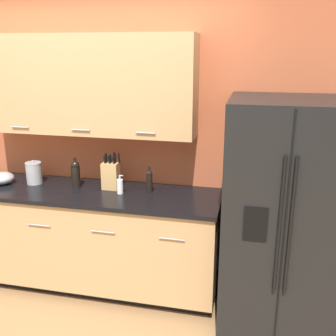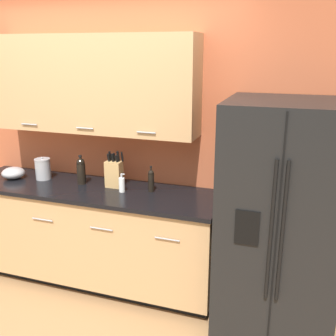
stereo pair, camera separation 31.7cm
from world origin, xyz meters
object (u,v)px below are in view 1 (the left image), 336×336
object	(u,v)px
refrigerator	(281,215)
steel_canister	(34,173)
wine_bottle	(76,173)
soap_dispenser	(120,186)
oil_bottle	(150,181)
mixing_bowl	(2,178)
knife_block	(111,175)

from	to	relation	value
refrigerator	steel_canister	distance (m)	2.17
wine_bottle	steel_canister	size ratio (longest dim) A/B	1.26
soap_dispenser	steel_canister	size ratio (longest dim) A/B	0.78
oil_bottle	steel_canister	distance (m)	1.08
refrigerator	wine_bottle	size ratio (longest dim) A/B	6.61
steel_canister	mixing_bowl	bearing A→B (deg)	-164.66
refrigerator	soap_dispenser	bearing A→B (deg)	176.78
oil_bottle	steel_canister	bearing A→B (deg)	-179.74
wine_bottle	steel_canister	world-z (taller)	wine_bottle
steel_canister	knife_block	bearing A→B (deg)	0.95
soap_dispenser	steel_canister	world-z (taller)	steel_canister
wine_bottle	mixing_bowl	size ratio (longest dim) A/B	1.27
steel_canister	mixing_bowl	xyz separation A→B (m)	(-0.28, -0.08, -0.05)
refrigerator	knife_block	world-z (taller)	refrigerator
mixing_bowl	soap_dispenser	bearing A→B (deg)	-0.26
knife_block	soap_dispenser	world-z (taller)	knife_block
oil_bottle	refrigerator	bearing A→B (deg)	-8.46
wine_bottle	soap_dispenser	world-z (taller)	wine_bottle
mixing_bowl	wine_bottle	bearing A→B (deg)	5.88
knife_block	steel_canister	size ratio (longest dim) A/B	1.54
wine_bottle	soap_dispenser	size ratio (longest dim) A/B	1.62
refrigerator	steel_canister	xyz separation A→B (m)	(-2.16, 0.16, 0.14)
knife_block	soap_dispenser	distance (m)	0.16
soap_dispenser	steel_canister	xyz separation A→B (m)	(-0.85, 0.08, 0.03)
knife_block	mixing_bowl	distance (m)	1.02
refrigerator	oil_bottle	bearing A→B (deg)	171.54
wine_bottle	steel_canister	bearing A→B (deg)	179.24
wine_bottle	steel_canister	xyz separation A→B (m)	(-0.41, 0.01, -0.03)
knife_block	steel_canister	world-z (taller)	knife_block
oil_bottle	steel_canister	world-z (taller)	oil_bottle
soap_dispenser	steel_canister	distance (m)	0.85
knife_block	wine_bottle	xyz separation A→B (m)	(-0.32, -0.02, -0.00)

